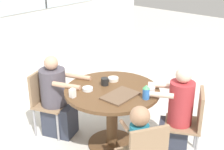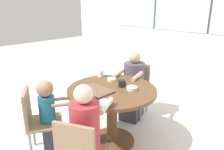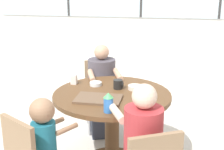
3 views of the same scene
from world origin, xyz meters
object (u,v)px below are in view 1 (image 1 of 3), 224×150
(person_man_blue_shirt, at_px, (177,116))
(sippy_cup, at_px, (146,92))
(chair_for_man_blue_shirt, at_px, (191,119))
(bowl_fruit, at_px, (113,79))
(chair_for_woman_green_shirt, at_px, (45,97))
(bowl_white_shallow, at_px, (88,89))
(person_woman_green_shirt, at_px, (57,101))
(bowl_cereal, at_px, (150,89))
(coffee_mug, at_px, (105,82))
(milk_carton_small, at_px, (73,93))
(person_toddler, at_px, (138,148))

(person_man_blue_shirt, xyz_separation_m, sippy_cup, (-0.29, 0.25, 0.35))
(chair_for_man_blue_shirt, distance_m, bowl_fruit, 1.05)
(chair_for_woman_green_shirt, height_order, bowl_white_shallow, chair_for_woman_green_shirt)
(person_man_blue_shirt, bearing_deg, bowl_white_shallow, 95.21)
(person_woman_green_shirt, xyz_separation_m, bowl_white_shallow, (0.05, -0.52, 0.31))
(person_man_blue_shirt, bearing_deg, chair_for_woman_green_shirt, 85.93)
(bowl_fruit, bearing_deg, chair_for_woman_green_shirt, 124.74)
(chair_for_man_blue_shirt, height_order, bowl_cereal, chair_for_man_blue_shirt)
(sippy_cup, bearing_deg, coffee_mug, 91.51)
(person_man_blue_shirt, distance_m, bowl_white_shallow, 1.08)
(chair_for_man_blue_shirt, xyz_separation_m, milk_carton_small, (-0.85, 1.04, 0.32))
(chair_for_man_blue_shirt, height_order, person_woman_green_shirt, person_woman_green_shirt)
(chair_for_man_blue_shirt, bearing_deg, person_woman_green_shirt, 86.65)
(person_man_blue_shirt, bearing_deg, coffee_mug, 83.76)
(person_woman_green_shirt, height_order, bowl_cereal, person_woman_green_shirt)
(person_man_blue_shirt, height_order, bowl_fruit, person_man_blue_shirt)
(chair_for_man_blue_shirt, height_order, sippy_cup, sippy_cup)
(chair_for_woman_green_shirt, relative_size, bowl_cereal, 7.63)
(coffee_mug, relative_size, bowl_white_shallow, 0.81)
(person_woman_green_shirt, bearing_deg, bowl_white_shallow, 75.87)
(sippy_cup, distance_m, bowl_fruit, 0.61)
(chair_for_man_blue_shirt, distance_m, bowl_white_shallow, 1.24)
(milk_carton_small, xyz_separation_m, bowl_cereal, (0.69, -0.57, -0.03))
(bowl_cereal, bearing_deg, person_woman_green_shirt, 115.15)
(chair_for_woman_green_shirt, bearing_deg, person_woman_green_shirt, 90.00)
(coffee_mug, xyz_separation_m, bowl_cereal, (0.22, -0.50, -0.02))
(person_toddler, distance_m, milk_carton_small, 0.94)
(chair_for_man_blue_shirt, bearing_deg, person_toddler, 141.95)
(person_toddler, relative_size, milk_carton_small, 9.67)
(milk_carton_small, bearing_deg, person_man_blue_shirt, -48.75)
(person_woman_green_shirt, distance_m, coffee_mug, 0.73)
(person_toddler, bearing_deg, chair_for_man_blue_shirt, 19.64)
(sippy_cup, bearing_deg, bowl_white_shallow, 111.92)
(person_woman_green_shirt, xyz_separation_m, sippy_cup, (0.30, -1.16, 0.37))
(person_toddler, distance_m, coffee_mug, 0.98)
(person_woman_green_shirt, relative_size, milk_carton_small, 11.04)
(milk_carton_small, height_order, bowl_cereal, milk_carton_small)
(chair_for_man_blue_shirt, relative_size, bowl_cereal, 7.63)
(coffee_mug, bearing_deg, bowl_fruit, 2.77)
(bowl_white_shallow, bearing_deg, person_woman_green_shirt, 95.13)
(bowl_fruit, bearing_deg, bowl_white_shallow, 173.22)
(milk_carton_small, relative_size, bowl_white_shallow, 0.81)
(bowl_cereal, bearing_deg, milk_carton_small, 140.68)
(person_man_blue_shirt, bearing_deg, bowl_fruit, 73.22)
(milk_carton_small, relative_size, bowl_cereal, 0.89)
(person_man_blue_shirt, relative_size, bowl_fruit, 8.34)
(chair_for_woman_green_shirt, xyz_separation_m, person_man_blue_shirt, (0.65, -1.57, 0.01))
(bowl_white_shallow, bearing_deg, bowl_cereal, -50.50)
(chair_for_man_blue_shirt, bearing_deg, bowl_white_shallow, 94.50)
(bowl_cereal, distance_m, bowl_fruit, 0.52)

